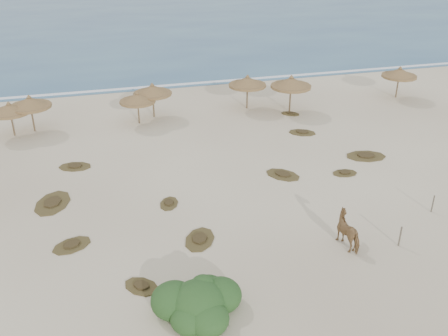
{
  "coord_description": "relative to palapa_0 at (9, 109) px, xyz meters",
  "views": [
    {
      "loc": [
        -7.21,
        -20.42,
        14.59
      ],
      "look_at": [
        -0.38,
        5.0,
        1.3
      ],
      "focal_mm": 40.0,
      "sensor_mm": 36.0,
      "label": 1
    }
  ],
  "objects": [
    {
      "name": "ground",
      "position": [
        13.42,
        -16.79,
        -2.06
      ],
      "size": [
        160.0,
        160.0,
        0.0
      ],
      "primitive_type": "plane",
      "color": "beige",
      "rests_on": "ground"
    },
    {
      "name": "ocean",
      "position": [
        13.42,
        58.21,
        -2.06
      ],
      "size": [
        200.0,
        100.0,
        0.01
      ],
      "primitive_type": "cube",
      "color": "#2A527E",
      "rests_on": "ground"
    },
    {
      "name": "foam_line",
      "position": [
        13.42,
        9.21,
        -2.06
      ],
      "size": [
        70.0,
        0.6,
        0.01
      ],
      "primitive_type": "cube",
      "color": "white",
      "rests_on": "ground"
    },
    {
      "name": "palapa_0",
      "position": [
        0.0,
        0.0,
        0.0
      ],
      "size": [
        3.12,
        3.12,
        2.66
      ],
      "rotation": [
        0.0,
        0.0,
        0.1
      ],
      "color": "brown",
      "rests_on": "ground"
    },
    {
      "name": "palapa_1",
      "position": [
        1.4,
        0.5,
        0.18
      ],
      "size": [
        3.29,
        3.29,
        2.89
      ],
      "rotation": [
        0.0,
        0.0,
        -0.07
      ],
      "color": "brown",
      "rests_on": "ground"
    },
    {
      "name": "palapa_2",
      "position": [
        9.28,
        0.07,
        -0.03
      ],
      "size": [
        3.34,
        3.34,
        2.62
      ],
      "rotation": [
        0.0,
        0.0,
        0.22
      ],
      "color": "brown",
      "rests_on": "ground"
    },
    {
      "name": "palapa_3",
      "position": [
        10.61,
        1.16,
        0.17
      ],
      "size": [
        3.83,
        3.83,
        2.88
      ],
      "rotation": [
        0.0,
        0.0,
        -0.29
      ],
      "color": "brown",
      "rests_on": "ground"
    },
    {
      "name": "palapa_4",
      "position": [
        18.53,
        1.15,
        0.23
      ],
      "size": [
        3.67,
        3.67,
        2.95
      ],
      "rotation": [
        0.0,
        0.0,
        -0.18
      ],
      "color": "brown",
      "rests_on": "ground"
    },
    {
      "name": "palapa_5",
      "position": [
        21.76,
        -0.48,
        0.37
      ],
      "size": [
        3.49,
        3.49,
        3.14
      ],
      "rotation": [
        0.0,
        0.0,
        -0.04
      ],
      "color": "brown",
      "rests_on": "ground"
    },
    {
      "name": "palapa_6",
      "position": [
        32.36,
        0.35,
        0.18
      ],
      "size": [
        3.81,
        3.81,
        2.89
      ],
      "rotation": [
        0.0,
        0.0,
        0.28
      ],
      "color": "brown",
      "rests_on": "ground"
    },
    {
      "name": "horse",
      "position": [
        17.45,
        -19.12,
        -1.23
      ],
      "size": [
        1.24,
        2.11,
        1.67
      ],
      "primitive_type": "imported",
      "rotation": [
        0.0,
        0.0,
        3.32
      ],
      "color": "olive",
      "rests_on": "ground"
    },
    {
      "name": "fence_post_near",
      "position": [
        19.85,
        -19.82,
        -1.51
      ],
      "size": [
        0.09,
        0.09,
        1.11
      ],
      "primitive_type": "cylinder",
      "rotation": [
        0.0,
        0.0,
        0.15
      ],
      "color": "#615849",
      "rests_on": "ground"
    },
    {
      "name": "fence_post_far",
      "position": [
        23.38,
        -17.48,
        -1.54
      ],
      "size": [
        0.09,
        0.09,
        1.04
      ],
      "primitive_type": "cylinder",
      "rotation": [
        0.0,
        0.0,
        0.18
      ],
      "color": "#615849",
      "rests_on": "ground"
    },
    {
      "name": "bush",
      "position": [
        9.24,
        -21.87,
        -1.51
      ],
      "size": [
        3.8,
        3.35,
        1.7
      ],
      "rotation": [
        0.0,
        0.0,
        0.06
      ],
      "color": "#315825",
      "rests_on": "ground"
    },
    {
      "name": "scrub_0",
      "position": [
        4.18,
        -15.64,
        -2.01
      ],
      "size": [
        2.34,
        2.01,
        0.16
      ],
      "rotation": [
        0.0,
        0.0,
        0.44
      ],
      "color": "brown",
      "rests_on": "ground"
    },
    {
      "name": "scrub_1",
      "position": [
        3.11,
        -11.13,
        -2.01
      ],
      "size": [
        2.65,
        3.29,
        0.16
      ],
      "rotation": [
        0.0,
        0.0,
        1.25
      ],
      "color": "brown",
      "rests_on": "ground"
    },
    {
      "name": "scrub_2",
      "position": [
        9.5,
        -12.89,
        -2.01
      ],
      "size": [
        1.49,
        1.82,
        0.16
      ],
      "rotation": [
        0.0,
        0.0,
        1.23
      ],
      "color": "brown",
      "rests_on": "ground"
    },
    {
      "name": "scrub_3",
      "position": [
        17.03,
        -11.25,
        -2.01
      ],
      "size": [
        2.61,
        2.68,
        0.16
      ],
      "rotation": [
        0.0,
        0.0,
        2.29
      ],
      "color": "brown",
      "rests_on": "ground"
    },
    {
      "name": "scrub_4",
      "position": [
        20.91,
        -12.06,
        -2.01
      ],
      "size": [
        1.67,
        1.14,
        0.16
      ],
      "rotation": [
        0.0,
        0.0,
        3.08
      ],
      "color": "brown",
      "rests_on": "ground"
    },
    {
      "name": "scrub_5",
      "position": [
        23.48,
        -10.14,
        -2.01
      ],
      "size": [
        3.0,
        2.23,
        0.16
      ],
      "rotation": [
        0.0,
        0.0,
        2.96
      ],
      "color": "brown",
      "rests_on": "ground"
    },
    {
      "name": "scrub_6",
      "position": [
        4.35,
        -6.65,
        -2.01
      ],
      "size": [
        2.37,
        1.83,
        0.16
      ],
      "rotation": [
        0.0,
        0.0,
        2.9
      ],
      "color": "brown",
      "rests_on": "ground"
    },
    {
      "name": "scrub_7",
      "position": [
        20.93,
        -5.17,
        -2.01
      ],
      "size": [
        2.4,
        2.08,
        0.16
      ],
      "rotation": [
        0.0,
        0.0,
        2.69
      ],
      "color": "brown",
      "rests_on": "ground"
    },
    {
      "name": "scrub_9",
      "position": [
        10.42,
        -16.79,
        -2.01
      ],
      "size": [
        2.28,
        2.63,
        0.16
      ],
      "rotation": [
        0.0,
        0.0,
        1.1
      ],
      "color": "brown",
      "rests_on": "ground"
    },
    {
      "name": "scrub_10",
      "position": [
        21.58,
        -1.17,
        -2.01
      ],
      "size": [
        1.84,
        1.76,
        0.16
      ],
      "rotation": [
        0.0,
        0.0,
        2.46
      ],
      "color": "brown",
      "rests_on": "ground"
    },
    {
      "name": "scrub_11",
      "position": [
        7.17,
        -19.63,
        -2.01
      ],
      "size": [
        2.0,
        1.99,
        0.16
      ],
      "rotation": [
        0.0,
        0.0,
        2.36
      ],
      "color": "brown",
      "rests_on": "ground"
    }
  ]
}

